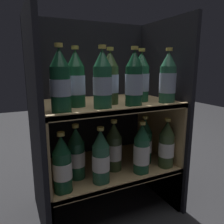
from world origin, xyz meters
The scene contains 19 objects.
fridge_back_wall centered at (0.00, 0.42, 0.48)m, with size 0.68×0.02×0.96m, color black.
fridge_side_left centered at (-0.33, 0.20, 0.48)m, with size 0.02×0.45×0.96m, color black.
fridge_side_right centered at (0.33, 0.20, 0.48)m, with size 0.02×0.45×0.96m, color black.
shelf_lower centered at (0.00, 0.19, 0.19)m, with size 0.64×0.41×0.24m.
shelf_upper centered at (0.00, 0.20, 0.41)m, with size 0.64×0.41×0.57m.
bottle_upper_front_0 centered at (-0.25, 0.06, 0.67)m, with size 0.08×0.08×0.25m.
bottle_upper_front_1 centered at (-0.08, 0.06, 0.67)m, with size 0.08×0.08×0.25m.
bottle_upper_front_2 centered at (0.06, 0.06, 0.67)m, with size 0.08×0.08×0.25m.
bottle_upper_front_3 centered at (0.24, 0.06, 0.67)m, with size 0.08×0.08×0.25m.
bottle_upper_back_0 centered at (-0.16, 0.14, 0.67)m, with size 0.08×0.08×0.25m.
bottle_upper_back_1 centered at (-0.01, 0.14, 0.67)m, with size 0.08×0.08×0.25m.
bottle_upper_back_2 centered at (0.15, 0.14, 0.67)m, with size 0.08×0.08×0.25m.
bottle_lower_front_0 centered at (-0.25, 0.06, 0.35)m, with size 0.08×0.08×0.25m.
bottle_lower_front_1 centered at (-0.09, 0.06, 0.35)m, with size 0.08×0.08×0.25m.
bottle_lower_front_2 centered at (0.11, 0.06, 0.35)m, with size 0.08×0.08×0.25m.
bottle_lower_front_3 centered at (0.26, 0.06, 0.35)m, with size 0.08×0.08×0.25m.
bottle_lower_back_0 centered at (-0.17, 0.14, 0.35)m, with size 0.08×0.08×0.25m.
bottle_lower_back_1 centered at (0.01, 0.14, 0.35)m, with size 0.08×0.08×0.25m.
bottle_lower_back_2 centered at (0.19, 0.14, 0.35)m, with size 0.08×0.08×0.25m.
Camera 1 is at (-0.42, -0.74, 0.73)m, focal length 35.00 mm.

